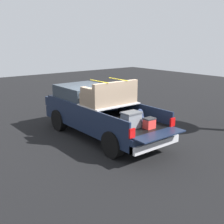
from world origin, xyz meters
name	(u,v)px	position (x,y,z in m)	size (l,w,h in m)	color
ground_plane	(102,137)	(0.00, 0.00, 0.00)	(40.00, 40.00, 0.00)	black
pickup_truck	(97,110)	(0.35, 0.00, 0.97)	(6.05, 2.06, 2.23)	#162138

